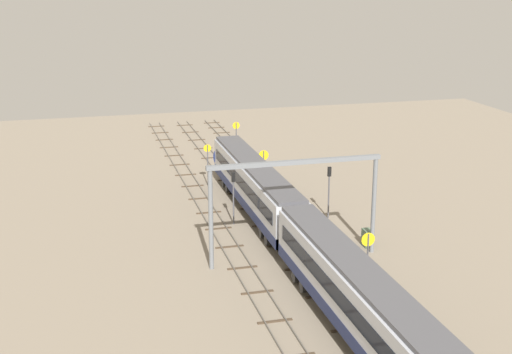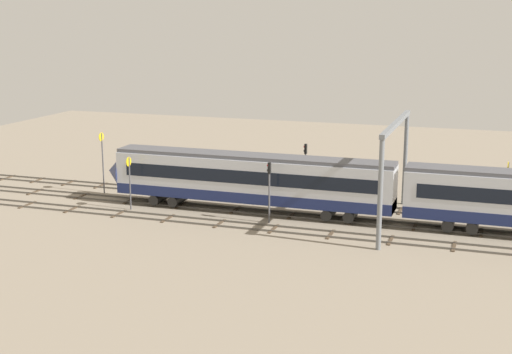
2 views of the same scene
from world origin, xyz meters
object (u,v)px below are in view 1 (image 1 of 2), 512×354
(speed_sign_far_trackside, at_px, (264,165))
(speed_sign_mid_trackside, at_px, (236,141))
(relay_cabinet, at_px, (367,238))
(train, at_px, (293,229))
(signal_light_trackside_departure, at_px, (329,185))
(overhead_gantry, at_px, (295,189))
(signal_light_trackside_approach, at_px, (233,191))
(speed_sign_distant_end, at_px, (208,160))
(speed_sign_near_foreground, at_px, (367,257))

(speed_sign_far_trackside, bearing_deg, speed_sign_mid_trackside, 3.69)
(speed_sign_far_trackside, bearing_deg, relay_cabinet, -164.32)
(train, relative_size, signal_light_trackside_departure, 10.12)
(overhead_gantry, height_order, relay_cabinet, overhead_gantry)
(train, distance_m, overhead_gantry, 3.35)
(signal_light_trackside_approach, distance_m, signal_light_trackside_departure, 9.01)
(speed_sign_distant_end, distance_m, signal_light_trackside_approach, 12.52)
(speed_sign_far_trackside, xyz_separation_m, relay_cabinet, (-16.28, -4.57, -2.42))
(speed_sign_near_foreground, distance_m, speed_sign_far_trackside, 25.95)
(train, xyz_separation_m, overhead_gantry, (-0.05, -0.12, 3.35))
(signal_light_trackside_approach, height_order, signal_light_trackside_departure, signal_light_trackside_departure)
(train, xyz_separation_m, speed_sign_distant_end, (21.89, 2.61, 0.27))
(speed_sign_near_foreground, bearing_deg, overhead_gantry, 16.78)
(train, distance_m, signal_light_trackside_approach, 9.76)
(speed_sign_distant_end, bearing_deg, signal_light_trackside_approach, 179.73)
(train, relative_size, overhead_gantry, 3.58)
(speed_sign_far_trackside, distance_m, relay_cabinet, 17.08)
(speed_sign_mid_trackside, height_order, relay_cabinet, speed_sign_mid_trackside)
(overhead_gantry, bearing_deg, signal_light_trackside_departure, -35.02)
(speed_sign_distant_end, bearing_deg, overhead_gantry, -172.91)
(speed_sign_distant_end, bearing_deg, train, -173.20)
(train, distance_m, signal_light_trackside_departure, 10.86)
(train, height_order, speed_sign_mid_trackside, speed_sign_mid_trackside)
(signal_light_trackside_departure, bearing_deg, relay_cabinet, -175.23)
(train, xyz_separation_m, signal_light_trackside_approach, (9.37, 2.67, 0.57))
(signal_light_trackside_approach, bearing_deg, signal_light_trackside_departure, -93.61)
(speed_sign_mid_trackside, relative_size, signal_light_trackside_departure, 1.16)
(speed_sign_far_trackside, xyz_separation_m, speed_sign_distant_end, (4.44, 5.00, -0.24))
(speed_sign_near_foreground, relative_size, relay_cabinet, 3.43)
(train, xyz_separation_m, speed_sign_mid_trackside, (27.07, -1.77, 0.93))
(overhead_gantry, distance_m, speed_sign_distant_end, 22.33)
(train, bearing_deg, signal_light_trackside_approach, 15.89)
(speed_sign_distant_end, bearing_deg, relay_cabinet, -155.20)
(signal_light_trackside_approach, xyz_separation_m, relay_cabinet, (-8.21, -9.63, -2.47))
(signal_light_trackside_departure, relative_size, relay_cabinet, 3.30)
(speed_sign_near_foreground, bearing_deg, train, 17.43)
(speed_sign_near_foreground, bearing_deg, speed_sign_distant_end, 9.85)
(overhead_gantry, height_order, speed_sign_distant_end, overhead_gantry)
(overhead_gantry, xyz_separation_m, speed_sign_far_trackside, (17.50, -2.27, -2.84))
(speed_sign_far_trackside, distance_m, speed_sign_distant_end, 6.70)
(train, distance_m, speed_sign_near_foreground, 8.94)
(overhead_gantry, bearing_deg, speed_sign_near_foreground, -163.22)
(speed_sign_mid_trackside, distance_m, speed_sign_far_trackside, 9.66)
(speed_sign_near_foreground, bearing_deg, relay_cabinet, -23.96)
(train, bearing_deg, speed_sign_near_foreground, -162.57)
(signal_light_trackside_departure, bearing_deg, speed_sign_distant_end, 34.34)
(train, height_order, speed_sign_distant_end, train)
(speed_sign_near_foreground, height_order, speed_sign_distant_end, speed_sign_near_foreground)
(overhead_gantry, bearing_deg, speed_sign_distant_end, 7.09)
(speed_sign_mid_trackside, bearing_deg, overhead_gantry, 176.51)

